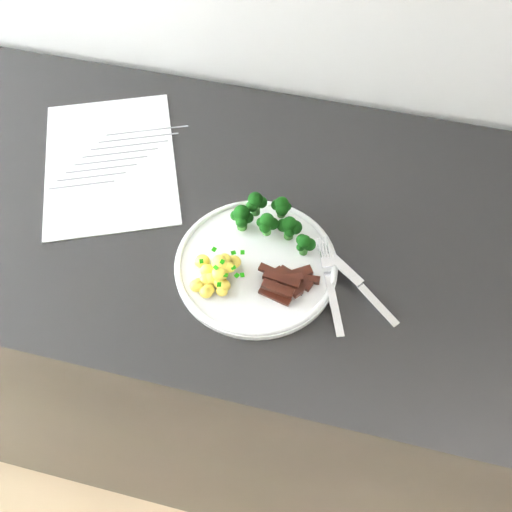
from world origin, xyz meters
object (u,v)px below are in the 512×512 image
at_px(broccoli, 272,219).
at_px(potatoes, 216,273).
at_px(knife, 365,292).
at_px(plate, 256,264).
at_px(recipe_paper, 110,162).
at_px(fork, 331,289).
at_px(beef_strips, 287,281).
at_px(counter, 231,341).

relative_size(broccoli, potatoes, 1.66).
bearing_deg(knife, plate, 176.67).
height_order(plate, potatoes, potatoes).
relative_size(plate, knife, 1.66).
height_order(recipe_paper, fork, fork).
bearing_deg(broccoli, fork, -38.26).
bearing_deg(beef_strips, potatoes, -172.84).
relative_size(plate, broccoli, 1.78).
height_order(broccoli, fork, broccoli).
distance_m(plate, broccoli, 0.07).
relative_size(recipe_paper, fork, 2.23).
relative_size(recipe_paper, plate, 1.51).
bearing_deg(recipe_paper, beef_strips, -26.52).
height_order(plate, beef_strips, beef_strips).
xyz_separation_m(counter, recipe_paper, (-0.22, 0.07, 0.47)).
bearing_deg(broccoli, recipe_paper, 164.65).
xyz_separation_m(counter, fork, (0.20, -0.10, 0.48)).
bearing_deg(fork, broccoli, 141.74).
xyz_separation_m(recipe_paper, plate, (0.30, -0.15, 0.01)).
height_order(counter, potatoes, potatoes).
xyz_separation_m(beef_strips, fork, (0.07, 0.00, -0.00)).
relative_size(broccoli, fork, 0.83).
height_order(plate, broccoli, broccoli).
relative_size(plate, fork, 1.48).
bearing_deg(potatoes, knife, 7.53).
distance_m(beef_strips, knife, 0.12).
bearing_deg(counter, potatoes, -77.24).
height_order(recipe_paper, plate, plate).
height_order(potatoes, knife, potatoes).
distance_m(potatoes, knife, 0.22).
distance_m(counter, recipe_paper, 0.52).
xyz_separation_m(plate, fork, (0.12, -0.02, 0.01)).
height_order(plate, fork, fork).
xyz_separation_m(counter, beef_strips, (0.13, -0.11, 0.48)).
bearing_deg(knife, potatoes, -172.47).
distance_m(broccoli, knife, 0.18).
distance_m(counter, knife, 0.54).
relative_size(counter, potatoes, 29.02).
relative_size(potatoes, knife, 0.56).
distance_m(counter, fork, 0.53).
xyz_separation_m(recipe_paper, knife, (0.47, -0.16, 0.01)).
distance_m(counter, beef_strips, 0.51).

